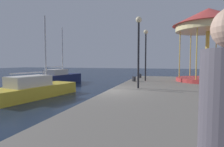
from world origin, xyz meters
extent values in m
plane|color=#162338|center=(0.00, 0.00, 0.00)|extent=(120.00, 120.00, 0.00)
cube|color=gold|center=(-5.37, 0.51, 0.39)|extent=(3.17, 6.34, 0.79)
cube|color=beige|center=(-5.46, 0.05, 1.13)|extent=(1.92, 2.89, 0.69)
cylinder|color=silver|center=(-5.19, 1.43, 3.23)|extent=(0.12, 0.12, 4.88)
cylinder|color=silver|center=(-5.45, 0.09, 1.69)|extent=(0.60, 2.69, 0.08)
cube|color=#19214C|center=(-8.29, 8.09, 0.50)|extent=(2.68, 5.68, 1.00)
cube|color=beige|center=(-8.35, 7.50, 1.30)|extent=(1.72, 2.56, 0.60)
cylinder|color=silver|center=(-8.23, 8.63, 3.63)|extent=(0.12, 0.12, 5.27)
cylinder|color=silver|center=(-8.36, 7.40, 1.90)|extent=(0.34, 2.46, 0.08)
cylinder|color=#B23333|center=(6.27, 6.52, 0.95)|extent=(4.66, 4.66, 0.30)
cylinder|color=gold|center=(6.27, 6.52, 2.97)|extent=(0.28, 0.28, 3.75)
cylinder|color=#F2E099|center=(6.27, 6.52, 5.10)|extent=(4.91, 4.91, 0.50)
cone|color=#C63D38|center=(6.27, 6.52, 6.00)|extent=(5.46, 5.46, 1.31)
cylinder|color=gold|center=(7.31, 8.33, 2.97)|extent=(0.08, 0.08, 3.75)
cylinder|color=gold|center=(5.23, 8.33, 2.97)|extent=(0.08, 0.08, 3.75)
cylinder|color=gold|center=(4.19, 6.52, 2.97)|extent=(0.08, 0.08, 3.75)
cylinder|color=gold|center=(5.23, 4.72, 2.97)|extent=(0.08, 0.08, 3.75)
cylinder|color=black|center=(1.53, 1.13, 2.75)|extent=(0.12, 0.12, 3.90)
sphere|color=#F9E5B2|center=(1.53, 1.13, 4.88)|extent=(0.36, 0.36, 0.36)
cylinder|color=black|center=(1.47, 5.64, 2.75)|extent=(0.12, 0.12, 3.89)
sphere|color=#F9E5B2|center=(1.47, 5.64, 4.87)|extent=(0.36, 0.36, 0.36)
cylinder|color=#2D2D33|center=(0.64, 5.01, 1.00)|extent=(0.24, 0.24, 0.40)
cylinder|color=#2D2D33|center=(0.64, 8.49, 1.00)|extent=(0.24, 0.24, 0.40)
cylinder|color=#2D2D33|center=(0.54, 5.17, 1.00)|extent=(0.24, 0.24, 0.40)
camera|label=1|loc=(3.14, -9.87, 2.38)|focal=29.47mm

